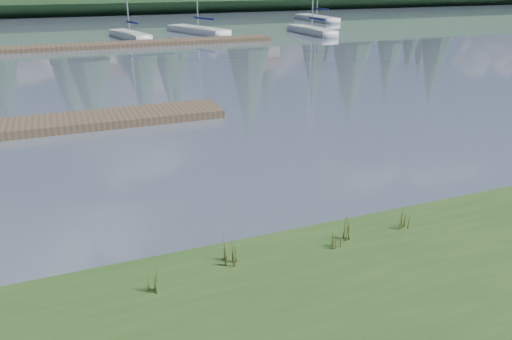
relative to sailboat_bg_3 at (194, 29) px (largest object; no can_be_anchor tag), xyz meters
name	(u,v)px	position (x,y,z in m)	size (l,w,h in m)	color
ground	(77,49)	(-10.72, -7.13, -0.32)	(200.00, 200.00, 0.00)	slate
dock_far	(105,45)	(-8.72, -7.13, -0.17)	(26.00, 2.20, 0.30)	#4C3D2C
sailboat_bg_2	(127,34)	(-6.33, -1.89, 0.01)	(2.92, 7.16, 10.67)	silver
sailboat_bg_3	(194,29)	(0.00, 0.00, 0.00)	(4.47, 8.73, 12.65)	silver
sailboat_bg_4	(308,30)	(9.74, -4.24, 0.00)	(1.65, 7.76, 11.44)	silver
sailboat_bg_5	(313,18)	(16.71, 7.85, -0.01)	(1.84, 8.86, 12.53)	silver
weed_0	(229,248)	(-10.04, -39.28, 0.29)	(0.17, 0.14, 0.62)	#475B23
weed_1	(230,254)	(-10.08, -39.44, 0.26)	(0.17, 0.14, 0.56)	#475B23
weed_2	(348,228)	(-7.71, -39.40, 0.27)	(0.17, 0.14, 0.57)	#475B23
weed_3	(151,281)	(-11.48, -39.70, 0.23)	(0.17, 0.14, 0.49)	#475B23
weed_4	(336,239)	(-8.03, -39.53, 0.18)	(0.17, 0.14, 0.37)	#475B23
weed_5	(404,218)	(-6.43, -39.43, 0.25)	(0.17, 0.14, 0.54)	#475B23
mud_lip	(185,266)	(-10.72, -38.73, -0.25)	(60.00, 0.50, 0.14)	#33281C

